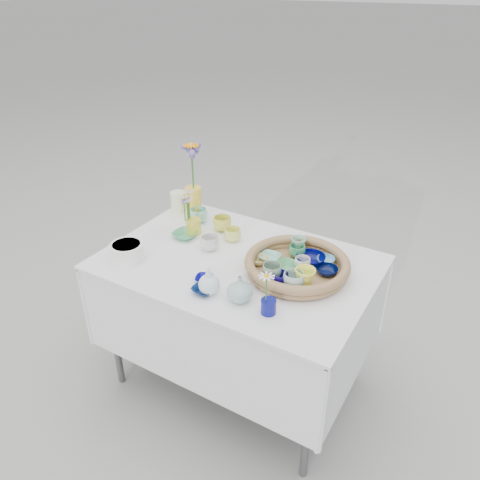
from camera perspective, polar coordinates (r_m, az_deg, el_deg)
The scene contains 34 objects.
ground at distance 2.69m, azimuth -0.23°, elevation -16.49°, with size 80.00×80.00×0.00m, color gray.
display_table at distance 2.69m, azimuth -0.23°, elevation -16.49°, with size 1.26×0.86×0.77m, color white, non-canonical shape.
wicker_tray at distance 2.12m, azimuth 6.95°, elevation -3.13°, with size 0.47×0.47×0.08m, color brown, non-canonical shape.
tray_ceramic_0 at distance 2.17m, azimuth 8.62°, elevation -2.38°, with size 0.13×0.13×0.04m, color #01044E.
tray_ceramic_1 at distance 2.11m, azimuth 10.56°, elevation -3.72°, with size 0.10×0.10×0.03m, color black.
tray_ceramic_2 at distance 2.00m, azimuth 7.92°, elevation -4.57°, with size 0.09×0.09×0.08m, color #F6F74F.
tray_ceramic_3 at distance 2.10m, azimuth 5.71°, elevation -3.47°, with size 0.13×0.13×0.03m, color #419557.
tray_ceramic_4 at distance 2.04m, azimuth 3.90°, elevation -3.87°, with size 0.09×0.09×0.07m, color gray.
tray_ceramic_5 at distance 2.18m, azimuth 3.68°, elevation -2.12°, with size 0.10×0.10×0.02m, color #77BAA8.
tray_ceramic_6 at distance 2.25m, azimuth 7.12°, elevation -0.53°, with size 0.07×0.07×0.07m, color #97C2A9.
tray_ceramic_7 at distance 2.12m, azimuth 7.61°, elevation -2.87°, with size 0.07×0.07×0.06m, color white.
tray_ceramic_8 at distance 2.19m, azimuth 10.41°, elevation -2.46°, with size 0.09×0.09×0.03m, color #6CBEDD.
tray_ceramic_9 at distance 2.01m, azimuth 4.90°, elevation -4.76°, with size 0.08×0.08×0.06m, color #0D0556.
tray_ceramic_10 at distance 2.16m, azimuth 2.27°, elevation -2.48°, with size 0.09×0.09×0.03m, color #E1CA78.
tray_ceramic_11 at distance 1.99m, azimuth 6.56°, elevation -4.90°, with size 0.09×0.09×0.07m, color #A8D2CD.
tray_ceramic_12 at distance 2.21m, azimuth 6.97°, elevation -1.35°, with size 0.08×0.08×0.06m, color #3C9B5E.
loose_ceramic_0 at distance 2.46m, azimuth -2.19°, elevation 2.01°, with size 0.10×0.10×0.08m, color #CECE48.
loose_ceramic_1 at distance 2.36m, azimuth -0.89°, elevation 0.66°, with size 0.08×0.08×0.07m, color #E2E466.
loose_ceramic_2 at distance 2.41m, azimuth -6.70°, elevation 0.64°, with size 0.12×0.12×0.03m, color #4AA773.
loose_ceramic_3 at distance 2.29m, azimuth -3.72°, elevation -0.38°, with size 0.09×0.09×0.07m, color silver.
loose_ceramic_4 at distance 2.07m, azimuth -4.37°, elevation -4.72°, with size 0.08×0.08×0.02m, color #030272.
loose_ceramic_5 at distance 2.55m, azimuth -5.07°, elevation 3.01°, with size 0.10×0.10×0.08m, color #8BD6BF.
loose_ceramic_6 at distance 2.00m, azimuth -4.32°, elevation -6.06°, with size 0.10×0.10×0.03m, color #081F52.
fluted_bowl at distance 2.27m, azimuth -13.59°, elevation -1.38°, with size 0.16×0.16×0.08m, color white, non-canonical shape.
bud_vase_paleblue at distance 1.96m, azimuth -3.81°, elevation -4.86°, with size 0.09×0.09×0.14m, color silver, non-canonical shape.
bud_vase_seafoam at distance 1.92m, azimuth -0.02°, elevation -5.93°, with size 0.11×0.11×0.12m, color #8DB5AC.
bud_vase_cobalt at distance 1.88m, azimuth 3.49°, elevation -8.09°, with size 0.06×0.06×0.06m, color navy.
single_daisy at distance 1.82m, azimuth 3.21°, elevation -5.93°, with size 0.07×0.07×0.13m, color white, non-canonical shape.
tall_vase_yellow at distance 2.60m, azimuth -5.68°, elevation 4.67°, with size 0.09×0.09×0.17m, color yellow.
gerbera at distance 2.51m, azimuth -5.87°, elevation 8.78°, with size 0.10×0.10×0.26m, color #FF8F04, non-canonical shape.
hydrangea at distance 2.54m, azimuth -5.77°, elevation 8.57°, with size 0.08×0.08×0.28m, color #5A53A6, non-canonical shape.
white_pitcher at distance 2.68m, azimuth -7.54°, elevation 4.68°, with size 0.12×0.09×0.11m, color #E7EDC9, non-canonical shape.
daisy_cup at distance 2.43m, azimuth -5.67°, elevation 1.64°, with size 0.08×0.08×0.08m, color gold.
daisy_posy at distance 2.38m, azimuth -6.21°, elevation 4.11°, with size 0.08×0.08×0.16m, color silver, non-canonical shape.
Camera 1 is at (0.96, -1.60, 1.94)m, focal length 35.00 mm.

